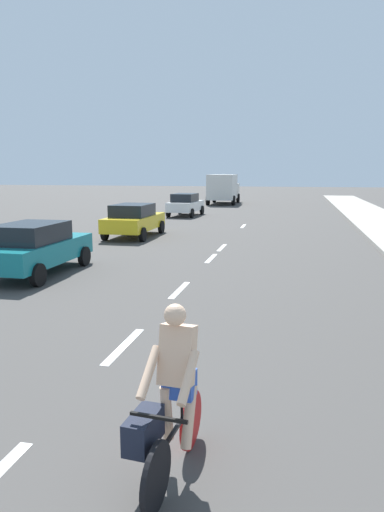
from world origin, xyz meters
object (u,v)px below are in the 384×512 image
object	(u,v)px
parked_car_yellow	(134,219)
parked_car_white	(185,204)
cyclist	(169,401)
parked_car_teal	(34,247)
delivery_truck	(223,188)

from	to	relation	value
parked_car_yellow	parked_car_white	distance (m)	10.94
cyclist	parked_car_yellow	distance (m)	18.04
cyclist	parked_car_teal	bearing A→B (deg)	-47.16
parked_car_white	delivery_truck	size ratio (longest dim) A/B	0.65
cyclist	delivery_truck	size ratio (longest dim) A/B	0.29
parked_car_teal	parked_car_white	bearing A→B (deg)	89.28
cyclist	parked_car_teal	size ratio (longest dim) A/B	0.42
parked_car_yellow	parked_car_white	xyz separation A→B (m)	(-0.08, 10.94, -0.00)
cyclist	parked_car_white	size ratio (longest dim) A/B	0.45
cyclist	parked_car_teal	xyz separation A→B (m)	(-6.52, 8.37, 0.01)
parked_car_teal	delivery_truck	world-z (taller)	delivery_truck
cyclist	parked_car_teal	distance (m)	10.61
parked_car_teal	parked_car_yellow	bearing A→B (deg)	88.49
parked_car_yellow	parked_car_teal	bearing A→B (deg)	-90.90
parked_car_yellow	delivery_truck	size ratio (longest dim) A/B	0.69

